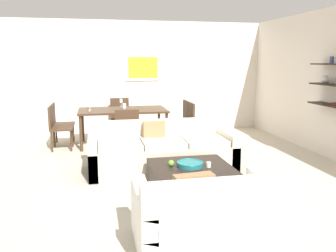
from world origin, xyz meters
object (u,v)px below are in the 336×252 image
at_px(dining_chair_right_far, 181,117).
at_px(decorative_bowl, 190,164).
at_px(dining_table, 123,112).
at_px(dining_chair_head, 120,114).
at_px(candle_jar, 209,165).
at_px(wine_glass_head, 121,101).
at_px(apple_on_coffee_table, 171,163).
at_px(dining_chair_left_far, 59,121).
at_px(coffee_table, 191,180).
at_px(wine_glass_foot, 124,106).
at_px(dining_chair_right_near, 186,120).
at_px(sofa_beige, 162,152).
at_px(wine_glass_left_near, 89,105).
at_px(loveseat_white, 210,217).
at_px(dining_chair_left_near, 57,125).
at_px(dining_chair_foot, 127,129).
at_px(wine_glass_left_far, 90,103).

bearing_deg(dining_chair_right_far, decorative_bowl, -101.58).
xyz_separation_m(dining_table, dining_chair_head, (-0.00, 0.92, -0.18)).
bearing_deg(candle_jar, wine_glass_head, 103.88).
relative_size(apple_on_coffee_table, dining_chair_left_far, 0.10).
relative_size(dining_table, dining_chair_head, 2.08).
xyz_separation_m(coffee_table, apple_on_coffee_table, (-0.27, 0.06, 0.23)).
distance_m(dining_table, wine_glass_foot, 0.49).
xyz_separation_m(dining_chair_right_near, dining_chair_right_far, (0.00, 0.46, 0.00)).
relative_size(dining_table, dining_chair_left_far, 2.08).
height_order(dining_chair_head, dining_chair_right_near, same).
distance_m(decorative_bowl, dining_chair_right_near, 2.89).
height_order(sofa_beige, dining_table, sofa_beige).
bearing_deg(decorative_bowl, wine_glass_left_near, 114.55).
bearing_deg(dining_chair_head, sofa_beige, -80.49).
bearing_deg(wine_glass_left_near, loveseat_white, -74.54).
height_order(dining_chair_left_near, wine_glass_head, wine_glass_head).
bearing_deg(wine_glass_foot, dining_chair_foot, -90.00).
bearing_deg(sofa_beige, candle_jar, -71.19).
bearing_deg(dining_chair_head, loveseat_white, -84.67).
height_order(decorative_bowl, dining_chair_head, dining_chair_head).
height_order(sofa_beige, wine_glass_foot, wine_glass_foot).
distance_m(candle_jar, dining_chair_right_near, 2.92).
xyz_separation_m(dining_chair_right_far, wine_glass_left_near, (-2.00, -0.36, 0.36)).
bearing_deg(dining_table, loveseat_white, -83.55).
xyz_separation_m(dining_table, wine_glass_left_near, (-0.68, -0.13, 0.18)).
bearing_deg(dining_chair_left_far, wine_glass_foot, -27.29).
bearing_deg(wine_glass_left_near, wine_glass_foot, -25.58).
bearing_deg(sofa_beige, loveseat_white, -89.61).
bearing_deg(dining_chair_left_near, wine_glass_head, 27.29).
xyz_separation_m(candle_jar, dining_chair_foot, (-0.88, 2.20, 0.09)).
bearing_deg(dining_chair_left_near, apple_on_coffee_table, -57.84).
bearing_deg(candle_jar, dining_table, 105.80).
bearing_deg(sofa_beige, dining_table, 103.89).
bearing_deg(dining_chair_left_far, wine_glass_left_near, -29.05).
bearing_deg(coffee_table, dining_chair_right_far, 78.79).
height_order(dining_chair_head, dining_chair_left_far, same).
height_order(sofa_beige, decorative_bowl, sofa_beige).
bearing_deg(wine_glass_foot, wine_glass_left_far, 139.58).
bearing_deg(candle_jar, dining_chair_left_near, 127.35).
bearing_deg(sofa_beige, dining_chair_head, 99.51).
distance_m(dining_chair_head, wine_glass_left_far, 1.11).
relative_size(sofa_beige, apple_on_coffee_table, 27.65).
distance_m(decorative_bowl, dining_chair_head, 4.01).
xyz_separation_m(candle_jar, wine_glass_head, (-0.88, 3.57, 0.46)).
bearing_deg(apple_on_coffee_table, dining_chair_foot, 101.20).
xyz_separation_m(sofa_beige, wine_glass_head, (-0.48, 2.38, 0.58)).
distance_m(coffee_table, dining_chair_left_far, 3.84).
xyz_separation_m(decorative_bowl, dining_chair_right_near, (0.67, 2.81, 0.09)).
bearing_deg(wine_glass_foot, dining_table, 90.00).
xyz_separation_m(decorative_bowl, dining_chair_left_near, (-1.97, 2.81, 0.09)).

